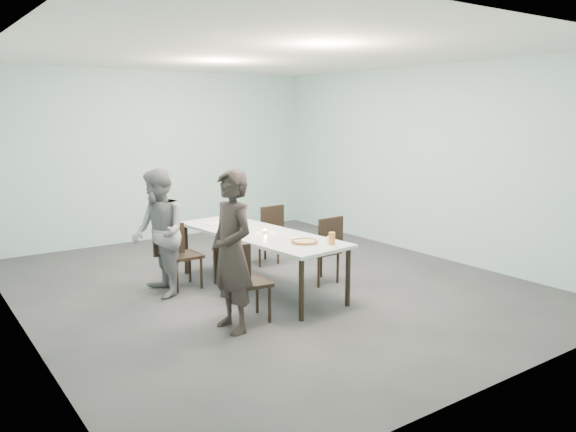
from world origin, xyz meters
TOP-DOWN VIEW (x-y plane):
  - ground at (0.00, 0.00)m, footprint 7.00×7.00m
  - room_shell at (0.00, 0.00)m, footprint 6.02×7.02m
  - table at (-0.19, -0.11)m, footprint 1.15×2.68m
  - chair_near_left at (-0.98, -1.00)m, footprint 0.64×0.48m
  - chair_far_left at (-1.06, 0.50)m, footprint 0.61×0.42m
  - chair_near_right at (0.70, -0.35)m, footprint 0.62×0.44m
  - chair_far_right at (0.60, 0.93)m, footprint 0.62×0.44m
  - diner_near at (-1.18, -1.15)m, footprint 0.43×0.64m
  - diner_far at (-1.35, 0.37)m, footprint 0.69×0.84m
  - pizza at (-0.09, -0.95)m, footprint 0.34×0.34m
  - side_plate at (-0.04, -0.64)m, footprint 0.18×0.18m
  - beer_glass at (0.13, -1.19)m, footprint 0.08×0.08m
  - water_tumbler at (0.13, -1.15)m, footprint 0.08×0.08m
  - tealight at (-0.15, -0.20)m, footprint 0.06×0.06m
  - amber_tumbler at (-0.29, 0.53)m, footprint 0.07×0.07m
  - menu at (-0.35, 0.75)m, footprint 0.32×0.25m

SIDE VIEW (x-z plane):
  - ground at x=0.00m, z-range 0.00..0.00m
  - chair_near_left at x=-0.98m, z-range 0.07..0.94m
  - chair_far_left at x=-1.06m, z-range 0.07..0.94m
  - chair_near_right at x=0.70m, z-range 0.07..0.94m
  - chair_far_right at x=0.60m, z-range 0.07..0.94m
  - table at x=-0.19m, z-range 0.32..1.07m
  - menu at x=-0.35m, z-range 0.75..0.76m
  - side_plate at x=-0.04m, z-range 0.75..0.76m
  - pizza at x=-0.09m, z-range 0.75..0.79m
  - tealight at x=-0.15m, z-range 0.75..0.79m
  - amber_tumbler at x=-0.29m, z-range 0.75..0.83m
  - water_tumbler at x=0.13m, z-range 0.75..0.84m
  - diner_far at x=-1.35m, z-range 0.00..1.60m
  - beer_glass at x=0.13m, z-range 0.75..0.90m
  - diner_near at x=-1.18m, z-range 0.00..1.70m
  - room_shell at x=0.00m, z-range 0.52..3.53m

